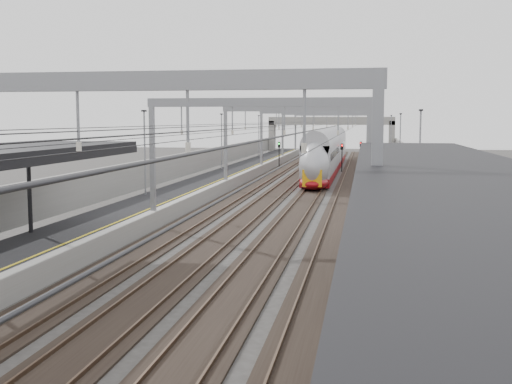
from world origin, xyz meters
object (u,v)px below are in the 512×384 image
(overbridge, at_px, (331,126))
(bench, at_px, (445,240))
(train, at_px, (328,155))
(signal_green, at_px, (279,150))

(overbridge, relative_size, bench, 12.22)
(overbridge, distance_m, train, 35.69)
(overbridge, distance_m, signal_green, 30.69)
(overbridge, height_order, signal_green, overbridge)
(bench, bearing_deg, signal_green, 104.03)
(bench, bearing_deg, train, 98.40)
(train, xyz_separation_m, bench, (7.72, -52.28, -0.56))
(bench, bearing_deg, overbridge, 95.99)
(bench, relative_size, signal_green, 0.52)
(signal_green, bearing_deg, train, -38.93)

